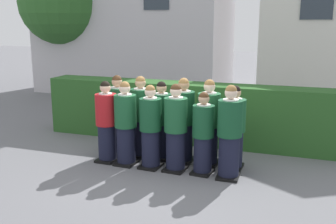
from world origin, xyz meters
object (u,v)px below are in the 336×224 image
(student_front_row_3, at_px, (176,130))
(student_rear_row_4, at_px, (209,125))
(student_rear_row_1, at_px, (141,119))
(student_front_row_4, at_px, (203,135))
(student_rear_row_0, at_px, (118,117))
(student_in_red_blazer, at_px, (107,123))
(student_front_row_5, at_px, (230,134))
(student_front_row_1, at_px, (126,125))
(student_front_row_2, at_px, (151,129))
(student_rear_row_2, at_px, (162,122))
(student_rear_row_3, at_px, (183,122))
(student_rear_row_5, at_px, (234,130))

(student_front_row_3, bearing_deg, student_rear_row_4, 44.59)
(student_rear_row_1, bearing_deg, student_front_row_4, -20.30)
(student_rear_row_0, bearing_deg, student_front_row_3, -20.97)
(student_in_red_blazer, bearing_deg, student_front_row_5, -1.75)
(student_front_row_3, distance_m, student_rear_row_1, 1.07)
(student_front_row_1, distance_m, student_front_row_4, 1.54)
(student_front_row_4, distance_m, student_rear_row_4, 0.49)
(student_front_row_2, height_order, student_rear_row_0, student_rear_row_0)
(student_front_row_5, height_order, student_rear_row_4, same)
(student_in_red_blazer, bearing_deg, student_front_row_3, -1.54)
(student_front_row_1, distance_m, student_front_row_2, 0.52)
(student_rear_row_2, height_order, student_rear_row_4, student_rear_row_4)
(student_rear_row_0, bearing_deg, student_front_row_2, -30.72)
(student_front_row_5, bearing_deg, student_rear_row_4, 133.57)
(student_front_row_2, relative_size, student_rear_row_4, 0.95)
(student_front_row_5, xyz_separation_m, student_rear_row_4, (-0.51, 0.53, -0.00))
(student_front_row_5, bearing_deg, student_rear_row_3, 151.89)
(student_front_row_4, bearing_deg, student_rear_row_3, 136.54)
(student_front_row_4, relative_size, student_rear_row_2, 0.96)
(student_rear_row_0, height_order, student_rear_row_4, student_rear_row_4)
(student_in_red_blazer, bearing_deg, student_rear_row_5, 9.66)
(student_rear_row_0, distance_m, student_rear_row_1, 0.53)
(student_rear_row_5, bearing_deg, student_rear_row_0, 177.62)
(student_rear_row_0, distance_m, student_rear_row_5, 2.46)
(student_rear_row_3, bearing_deg, student_front_row_2, -133.25)
(student_front_row_3, bearing_deg, student_rear_row_5, 24.52)
(student_front_row_3, relative_size, student_rear_row_1, 0.98)
(student_rear_row_1, distance_m, student_rear_row_4, 1.43)
(student_rear_row_3, bearing_deg, student_rear_row_0, 177.90)
(student_front_row_4, relative_size, student_rear_row_1, 0.91)
(student_front_row_3, xyz_separation_m, student_front_row_5, (1.01, -0.04, 0.02))
(student_front_row_1, distance_m, student_rear_row_1, 0.55)
(student_front_row_4, distance_m, student_rear_row_3, 0.73)
(student_front_row_1, height_order, student_rear_row_0, student_rear_row_0)
(student_in_red_blazer, relative_size, student_rear_row_2, 1.02)
(student_rear_row_1, relative_size, student_rear_row_3, 0.99)
(student_front_row_3, height_order, student_rear_row_0, student_rear_row_0)
(student_front_row_5, bearing_deg, student_front_row_3, 177.94)
(student_front_row_4, bearing_deg, student_front_row_1, -179.58)
(student_front_row_1, relative_size, student_rear_row_5, 1.03)
(student_rear_row_2, bearing_deg, student_front_row_3, -48.12)
(student_front_row_3, bearing_deg, student_rear_row_2, 131.88)
(student_rear_row_1, relative_size, student_rear_row_5, 1.05)
(student_in_red_blazer, xyz_separation_m, student_rear_row_0, (-0.01, 0.52, 0.02))
(student_rear_row_1, bearing_deg, student_rear_row_0, 178.16)
(student_front_row_2, bearing_deg, student_rear_row_5, 17.44)
(student_front_row_4, bearing_deg, student_rear_row_1, 159.70)
(student_rear_row_0, relative_size, student_rear_row_2, 1.05)
(student_rear_row_4, bearing_deg, student_rear_row_0, 178.13)
(student_front_row_2, relative_size, student_front_row_3, 0.97)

